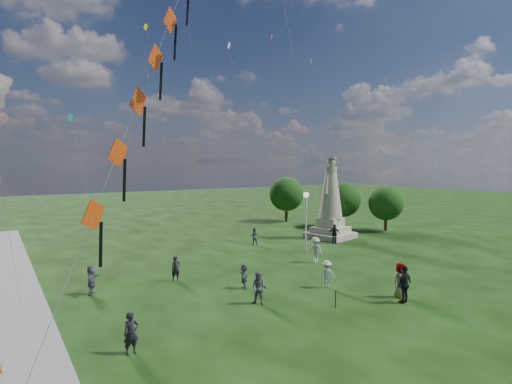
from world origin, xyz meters
TOP-DOWN VIEW (x-y plane):
  - statue at (13.36, 17.78)m, footprint 4.58×4.58m
  - lamppost at (7.55, 14.19)m, footprint 0.44×0.44m
  - tree_row at (18.41, 23.68)m, footprint 8.62×14.85m
  - person_0 at (-9.44, 3.30)m, footprint 0.62×0.45m
  - person_1 at (-2.40, 5.47)m, footprint 0.90×0.95m
  - person_2 at (2.45, 5.87)m, footprint 1.08×1.10m
  - person_3 at (4.04, 1.75)m, footprint 1.22×0.76m
  - person_4 at (4.59, 2.47)m, footprint 0.95×0.64m
  - person_5 at (-9.24, 11.64)m, footprint 1.20×1.65m
  - person_6 at (-4.37, 11.78)m, footprint 0.57×0.40m
  - person_7 at (5.59, 18.91)m, footprint 0.84×0.72m
  - person_8 at (5.80, 10.89)m, footprint 0.95×1.32m
  - person_9 at (11.84, 15.57)m, footprint 1.09×1.06m
  - person_11 at (-1.68, 8.19)m, footprint 1.11×1.46m
  - red_kite_train at (-7.92, 4.63)m, footprint 9.32×9.35m
  - small_kites at (2.62, 22.22)m, footprint 28.00×16.86m

SIDE VIEW (x-z plane):
  - person_11 at x=-1.68m, z-range 0.00..1.45m
  - person_7 at x=5.59m, z-range 0.00..1.48m
  - person_6 at x=-4.37m, z-range 0.00..1.50m
  - person_2 at x=2.45m, z-range 0.00..1.58m
  - person_0 at x=-9.44m, z-range 0.00..1.60m
  - person_5 at x=-9.24m, z-range 0.00..1.64m
  - person_1 at x=-2.40m, z-range 0.00..1.67m
  - person_9 at x=11.84m, z-range 0.00..1.72m
  - person_8 at x=5.80m, z-range 0.00..1.84m
  - person_4 at x=4.59m, z-range 0.00..1.85m
  - person_3 at x=4.04m, z-range 0.00..1.94m
  - statue at x=13.36m, z-range -0.93..6.66m
  - tree_row at x=18.41m, z-range 0.45..5.84m
  - lamppost at x=7.55m, z-range 1.06..5.85m
  - red_kite_train at x=-7.92m, z-range 2.17..19.97m
  - small_kites at x=2.62m, z-range 1.09..25.73m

